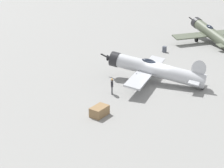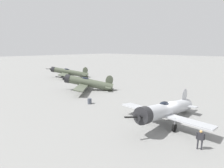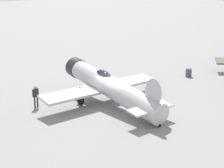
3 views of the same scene
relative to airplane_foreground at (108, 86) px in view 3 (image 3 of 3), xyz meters
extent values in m
plane|color=gray|center=(-0.03, -0.51, -1.55)|extent=(400.00, 400.00, 0.00)
cylinder|color=#B7BABF|center=(-0.03, -0.51, -0.04)|extent=(2.06, 10.48, 2.80)
cylinder|color=#232326|center=(0.22, 4.44, 0.57)|extent=(1.72, 1.18, 1.77)
cone|color=#232326|center=(0.25, 5.09, 0.65)|extent=(0.73, 0.66, 0.76)
cube|color=black|center=(0.26, 5.24, 0.65)|extent=(1.46, 2.37, 0.40)
ellipsoid|color=black|center=(0.03, 0.52, 0.74)|extent=(0.85, 1.81, 0.88)
cube|color=#ADAFB5|center=(0.04, 0.73, -0.31)|extent=(10.39, 2.23, 0.39)
ellipsoid|color=#B7BABF|center=(-0.24, -4.83, 0.67)|extent=(0.20, 1.72, 2.05)
cube|color=#ADAFB5|center=(-0.23, -4.63, -0.46)|extent=(3.45, 1.27, 0.23)
cylinder|color=#999BA0|center=(-1.61, 1.43, -0.61)|extent=(0.14, 0.14, 1.06)
cylinder|color=black|center=(-1.61, 1.43, -1.15)|extent=(0.24, 0.81, 0.80)
cylinder|color=#999BA0|center=(1.74, 1.26, -0.61)|extent=(0.14, 0.14, 1.06)
cylinder|color=black|center=(1.74, 1.26, -1.15)|extent=(0.24, 0.81, 0.80)
cylinder|color=black|center=(-0.27, -5.45, -1.41)|extent=(0.11, 0.28, 0.28)
cylinder|color=#2D2D33|center=(-4.63, 3.12, -1.12)|extent=(0.12, 0.12, 0.85)
cylinder|color=#2D2D33|center=(-4.34, 3.23, -1.12)|extent=(0.12, 0.12, 0.85)
cube|color=#2D2D33|center=(-4.48, 3.17, -0.39)|extent=(0.51, 0.38, 0.61)
sphere|color=tan|center=(-4.48, 3.17, 0.04)|extent=(0.22, 0.22, 0.22)
cylinder|color=#2D2D33|center=(-4.75, 3.07, -0.37)|extent=(0.09, 0.09, 0.57)
cylinder|color=#2D2D33|center=(-4.22, 3.27, -0.37)|extent=(0.09, 0.09, 0.57)
cylinder|color=#474C56|center=(11.71, 0.98, -1.13)|extent=(0.61, 0.61, 0.82)
torus|color=#474C56|center=(11.71, 0.98, -0.97)|extent=(0.64, 0.64, 0.04)
torus|color=#474C56|center=(11.71, 0.98, -1.30)|extent=(0.64, 0.64, 0.04)
camera|label=1|loc=(-34.75, -7.31, 12.68)|focal=55.25mm
camera|label=2|loc=(-7.97, 18.00, 6.68)|focal=28.50mm
camera|label=3|loc=(-15.77, -18.49, 7.27)|focal=53.03mm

